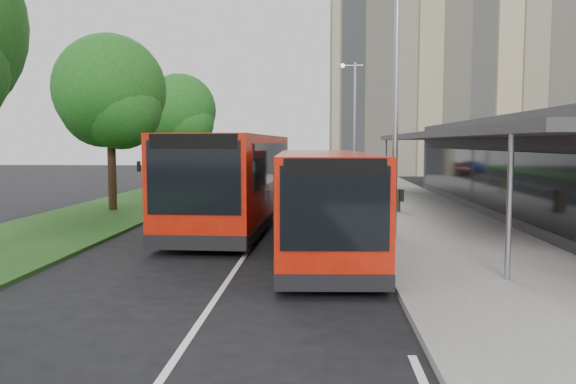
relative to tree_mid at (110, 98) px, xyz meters
name	(u,v)px	position (x,y,z in m)	size (l,w,h in m)	color
ground	(245,255)	(7.01, -9.05, -4.92)	(120.00, 120.00, 0.00)	black
pavement	(385,190)	(13.01, 10.95, -4.85)	(5.00, 80.00, 0.15)	gray
grass_verge	(177,190)	(0.01, 10.95, -4.87)	(5.00, 80.00, 0.10)	#183F14
lane_centre_line	(283,199)	(7.01, 5.95, -4.91)	(0.12, 70.00, 0.01)	silver
kerb_dashes	(342,193)	(10.31, 9.95, -4.91)	(0.12, 56.00, 0.01)	silver
office_block	(443,82)	(21.01, 32.95, 4.08)	(22.00, 12.00, 18.00)	tan
station_building	(544,167)	(17.87, -1.05, -2.88)	(7.70, 26.00, 4.00)	#2B2B2E
tree_mid	(110,98)	(0.00, 0.00, 0.00)	(4.74, 4.74, 7.62)	#341E14
tree_far	(180,115)	(0.00, 12.00, -0.14)	(4.61, 4.61, 7.41)	#341E14
lamp_post_near	(393,84)	(11.13, -7.05, -0.20)	(1.44, 0.28, 8.00)	gray
lamp_post_far	(353,116)	(11.13, 12.95, -0.20)	(1.44, 0.28, 8.00)	gray
bus_main	(322,202)	(9.06, -8.62, -3.52)	(2.92, 9.76, 2.73)	red
bus_second	(235,180)	(5.99, -4.04, -3.26)	(3.32, 11.56, 3.25)	red
litter_bin	(394,200)	(12.09, -0.33, -4.30)	(0.52, 0.52, 0.93)	#392917
bollard	(371,185)	(11.88, 7.82, -4.30)	(0.15, 0.15, 0.94)	yellow
car_near	(323,168)	(9.31, 28.84, -4.26)	(1.56, 3.87, 1.32)	#55110C
car_far	(293,166)	(6.11, 35.08, -4.35)	(1.20, 3.44, 1.13)	navy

